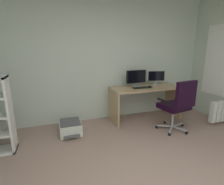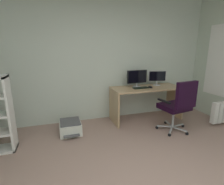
% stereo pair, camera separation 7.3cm
% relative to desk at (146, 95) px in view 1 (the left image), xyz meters
% --- Properties ---
extents(wall_back, '(5.33, 0.10, 2.80)m').
position_rel_desk_xyz_m(wall_back, '(-1.07, 0.42, 0.84)').
color(wall_back, silver).
rests_on(wall_back, ground).
extents(desk, '(1.58, 0.64, 0.76)m').
position_rel_desk_xyz_m(desk, '(0.00, 0.00, 0.00)').
color(desk, tan).
rests_on(desk, ground).
extents(monitor_main, '(0.48, 0.18, 0.37)m').
position_rel_desk_xyz_m(monitor_main, '(-0.19, 0.12, 0.41)').
color(monitor_main, '#B2B5B7').
rests_on(monitor_main, desk).
extents(monitor_secondary, '(0.42, 0.18, 0.34)m').
position_rel_desk_xyz_m(monitor_secondary, '(0.32, 0.12, 0.39)').
color(monitor_secondary, '#B2B5B7').
rests_on(monitor_secondary, desk).
extents(keyboard, '(0.34, 0.13, 0.02)m').
position_rel_desk_xyz_m(keyboard, '(-0.18, -0.06, 0.20)').
color(keyboard, black).
rests_on(keyboard, desk).
extents(computer_mouse, '(0.08, 0.11, 0.03)m').
position_rel_desk_xyz_m(computer_mouse, '(0.04, -0.08, 0.21)').
color(computer_mouse, black).
rests_on(computer_mouse, desk).
extents(office_chair, '(0.64, 0.65, 1.04)m').
position_rel_desk_xyz_m(office_chair, '(0.25, -0.78, 0.02)').
color(office_chair, '#B7BABC').
rests_on(office_chair, ground).
extents(printer, '(0.40, 0.53, 0.25)m').
position_rel_desk_xyz_m(printer, '(-1.73, -0.19, -0.44)').
color(printer, silver).
rests_on(printer, ground).
extents(radiator, '(0.73, 0.10, 0.45)m').
position_rel_desk_xyz_m(radiator, '(1.49, -0.79, -0.28)').
color(radiator, white).
rests_on(radiator, ground).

